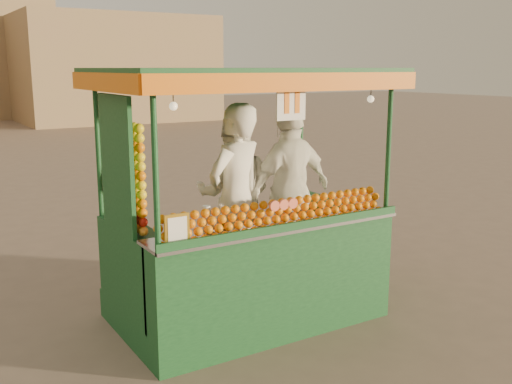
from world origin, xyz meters
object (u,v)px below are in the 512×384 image
vendor_left (236,199)px  vendor_right (291,191)px  juice_cart (245,243)px  vendor_middle (234,195)px

vendor_left → vendor_right: size_ratio=1.03×
juice_cart → vendor_left: size_ratio=1.46×
vendor_left → vendor_middle: 0.50m
juice_cart → vendor_right: juice_cart is taller
juice_cart → vendor_left: (-0.01, 0.16, 0.43)m
vendor_left → juice_cart: bearing=73.8°
vendor_middle → vendor_right: vendor_right is taller
vendor_left → vendor_right: bearing=171.9°
vendor_left → vendor_middle: size_ratio=1.08×
juice_cart → vendor_middle: size_ratio=1.57×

